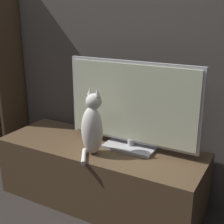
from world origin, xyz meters
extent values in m
cube|color=#47423D|center=(0.00, 1.22, 1.30)|extent=(4.80, 0.05, 2.60)
cube|color=brown|center=(0.00, 0.92, 0.21)|extent=(1.43, 0.51, 0.43)
cube|color=#B7B7BC|center=(0.20, 1.00, 0.44)|extent=(0.34, 0.21, 0.02)
cylinder|color=#B7B7BC|center=(0.20, 1.00, 0.47)|extent=(0.04, 0.04, 0.04)
cube|color=#B7B7BC|center=(0.20, 1.01, 0.74)|extent=(0.91, 0.02, 0.54)
cube|color=beige|center=(0.20, 1.00, 0.74)|extent=(0.88, 0.01, 0.50)
ellipsoid|color=silver|center=(0.01, 0.80, 0.58)|extent=(0.15, 0.13, 0.31)
ellipsoid|color=black|center=(0.02, 0.85, 0.57)|extent=(0.08, 0.05, 0.17)
sphere|color=silver|center=(0.02, 0.83, 0.77)|extent=(0.11, 0.11, 0.10)
cone|color=silver|center=(-0.01, 0.83, 0.83)|extent=(0.04, 0.04, 0.04)
cone|color=silver|center=(0.04, 0.83, 0.83)|extent=(0.04, 0.04, 0.04)
cylinder|color=silver|center=(0.01, 0.71, 0.44)|extent=(0.12, 0.18, 0.03)
cube|color=#3D2D1E|center=(-0.92, 1.05, 0.82)|extent=(0.03, 0.28, 1.64)
cube|color=navy|center=(-1.08, 1.04, 0.13)|extent=(0.06, 0.23, 0.19)
cube|color=black|center=(-1.00, 1.01, 0.13)|extent=(0.06, 0.18, 0.20)
camera|label=1|loc=(1.02, -0.74, 1.31)|focal=50.00mm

